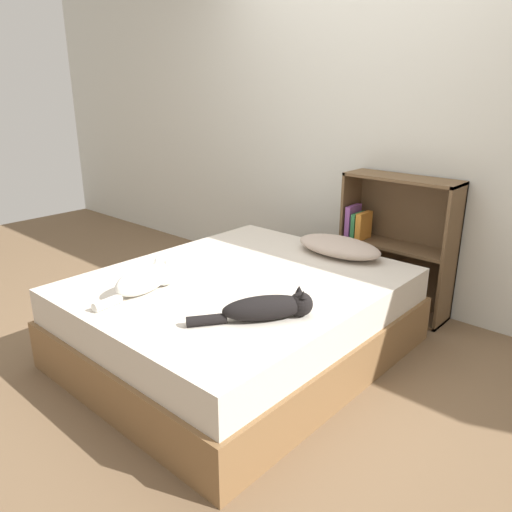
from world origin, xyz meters
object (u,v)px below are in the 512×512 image
at_px(bed, 240,316).
at_px(cat_light, 148,278).
at_px(pillow, 339,247).
at_px(bookshelf, 396,242).
at_px(cat_dark, 269,308).

xyz_separation_m(bed, cat_light, (-0.24, -0.46, 0.31)).
xyz_separation_m(pillow, bookshelf, (0.17, 0.46, -0.05)).
bearing_deg(pillow, bookshelf, 70.18).
distance_m(pillow, cat_dark, 1.04).
distance_m(cat_dark, bookshelf, 1.47).
xyz_separation_m(pillow, cat_dark, (0.27, -1.00, -0.00)).
bearing_deg(cat_light, cat_dark, -80.00).
bearing_deg(bookshelf, cat_dark, -86.01).
bearing_deg(cat_dark, pillow, 49.98).
distance_m(bed, cat_light, 0.60).
distance_m(bed, cat_dark, 0.61).
distance_m(pillow, cat_light, 1.26).
distance_m(cat_light, bookshelf, 1.75).
height_order(pillow, bookshelf, bookshelf).
height_order(cat_dark, bookshelf, bookshelf).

